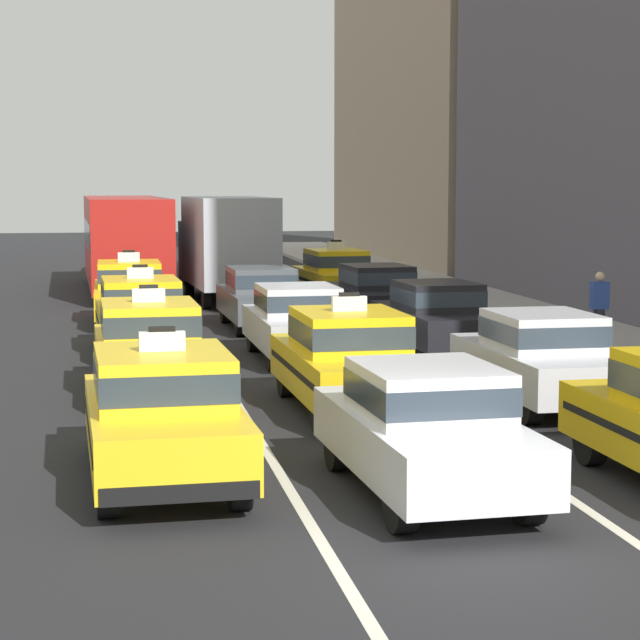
{
  "coord_description": "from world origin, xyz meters",
  "views": [
    {
      "loc": [
        -3.73,
        -10.92,
        3.7
      ],
      "look_at": [
        -0.04,
        9.51,
        1.3
      ],
      "focal_mm": 66.58,
      "sensor_mm": 36.0,
      "label": 1
    }
  ],
  "objects_px": {
    "sedan_right_second": "(541,356)",
    "pedestrian_mid_block": "(599,311)",
    "box_truck_center_fifth": "(225,244)",
    "sedan_right_fourth": "(376,293)",
    "taxi_right_fifth": "(335,275)",
    "taxi_center_second": "(348,358)",
    "sedan_center_third": "(297,320)",
    "taxi_left_fourth": "(129,291)",
    "bus_left_fifth": "(124,238)",
    "taxi_left_sixth": "(118,251)",
    "sedan_center_nearest": "(426,426)",
    "taxi_left_third": "(141,314)",
    "taxi_left_nearest": "(163,412)",
    "sedan_center_fourth": "(261,296)",
    "taxi_left_second": "(149,346)",
    "sedan_right_third": "(436,315)"
  },
  "relations": [
    {
      "from": "box_truck_center_fifth",
      "to": "taxi_left_second",
      "type": "bearing_deg",
      "value": -100.19
    },
    {
      "from": "sedan_center_third",
      "to": "sedan_center_fourth",
      "type": "xyz_separation_m",
      "value": [
        -0.06,
        5.47,
        0.0
      ]
    },
    {
      "from": "taxi_left_third",
      "to": "pedestrian_mid_block",
      "type": "relative_size",
      "value": 2.71
    },
    {
      "from": "sedan_center_nearest",
      "to": "sedan_center_third",
      "type": "height_order",
      "value": "same"
    },
    {
      "from": "box_truck_center_fifth",
      "to": "sedan_right_fourth",
      "type": "height_order",
      "value": "box_truck_center_fifth"
    },
    {
      "from": "bus_left_fifth",
      "to": "sedan_center_third",
      "type": "xyz_separation_m",
      "value": [
        3.3,
        -16.71,
        -0.97
      ]
    },
    {
      "from": "sedan_right_second",
      "to": "sedan_center_third",
      "type": "bearing_deg",
      "value": 118.34
    },
    {
      "from": "sedan_right_second",
      "to": "taxi_left_third",
      "type": "bearing_deg",
      "value": 131.01
    },
    {
      "from": "bus_left_fifth",
      "to": "sedan_right_second",
      "type": "distance_m",
      "value": 23.48
    },
    {
      "from": "taxi_left_third",
      "to": "taxi_right_fifth",
      "type": "height_order",
      "value": "same"
    },
    {
      "from": "sedan_center_third",
      "to": "taxi_left_fourth",
      "type": "bearing_deg",
      "value": 115.18
    },
    {
      "from": "sedan_right_third",
      "to": "taxi_right_fifth",
      "type": "bearing_deg",
      "value": 90.22
    },
    {
      "from": "sedan_right_second",
      "to": "pedestrian_mid_block",
      "type": "height_order",
      "value": "pedestrian_mid_block"
    },
    {
      "from": "taxi_center_second",
      "to": "taxi_right_fifth",
      "type": "distance_m",
      "value": 17.67
    },
    {
      "from": "sedan_right_second",
      "to": "taxi_right_fifth",
      "type": "bearing_deg",
      "value": 90.3
    },
    {
      "from": "taxi_left_sixth",
      "to": "sedan_center_fourth",
      "type": "xyz_separation_m",
      "value": [
        3.38,
        -20.17,
        -0.03
      ]
    },
    {
      "from": "taxi_right_fifth",
      "to": "taxi_left_sixth",
      "type": "bearing_deg",
      "value": 114.92
    },
    {
      "from": "taxi_left_sixth",
      "to": "taxi_left_second",
      "type": "bearing_deg",
      "value": -89.56
    },
    {
      "from": "sedan_center_nearest",
      "to": "sedan_center_third",
      "type": "relative_size",
      "value": 1.01
    },
    {
      "from": "bus_left_fifth",
      "to": "taxi_left_third",
      "type": "bearing_deg",
      "value": -89.67
    },
    {
      "from": "box_truck_center_fifth",
      "to": "sedan_right_fourth",
      "type": "bearing_deg",
      "value": -65.48
    },
    {
      "from": "taxi_left_third",
      "to": "sedan_center_nearest",
      "type": "relative_size",
      "value": 1.06
    },
    {
      "from": "taxi_left_third",
      "to": "sedan_right_second",
      "type": "distance_m",
      "value": 9.7
    },
    {
      "from": "sedan_right_third",
      "to": "taxi_left_sixth",
      "type": "bearing_deg",
      "value": 104.51
    },
    {
      "from": "taxi_left_nearest",
      "to": "bus_left_fifth",
      "type": "distance_m",
      "value": 26.51
    },
    {
      "from": "taxi_left_fourth",
      "to": "box_truck_center_fifth",
      "type": "relative_size",
      "value": 0.64
    },
    {
      "from": "sedan_right_second",
      "to": "sedan_right_third",
      "type": "bearing_deg",
      "value": 90.44
    },
    {
      "from": "taxi_left_fourth",
      "to": "sedan_right_fourth",
      "type": "height_order",
      "value": "taxi_left_fourth"
    },
    {
      "from": "box_truck_center_fifth",
      "to": "sedan_right_fourth",
      "type": "distance_m",
      "value": 7.88
    },
    {
      "from": "box_truck_center_fifth",
      "to": "taxi_right_fifth",
      "type": "bearing_deg",
      "value": -20.97
    },
    {
      "from": "taxi_left_fourth",
      "to": "taxi_left_sixth",
      "type": "bearing_deg",
      "value": 90.31
    },
    {
      "from": "taxi_left_fourth",
      "to": "sedan_center_fourth",
      "type": "bearing_deg",
      "value": -26.48
    },
    {
      "from": "taxi_left_nearest",
      "to": "bus_left_fifth",
      "type": "bearing_deg",
      "value": 90.07
    },
    {
      "from": "taxi_left_second",
      "to": "taxi_left_sixth",
      "type": "distance_m",
      "value": 29.35
    },
    {
      "from": "sedan_center_third",
      "to": "taxi_right_fifth",
      "type": "distance_m",
      "value": 12.03
    },
    {
      "from": "taxi_right_fifth",
      "to": "pedestrian_mid_block",
      "type": "distance_m",
      "value": 13.03
    },
    {
      "from": "taxi_left_second",
      "to": "taxi_left_sixth",
      "type": "xyz_separation_m",
      "value": [
        -0.23,
        29.35,
        0.0
      ]
    },
    {
      "from": "sedan_center_nearest",
      "to": "box_truck_center_fifth",
      "type": "xyz_separation_m",
      "value": [
        0.0,
        23.91,
        0.93
      ]
    },
    {
      "from": "sedan_center_nearest",
      "to": "sedan_right_third",
      "type": "bearing_deg",
      "value": 73.64
    },
    {
      "from": "box_truck_center_fifth",
      "to": "bus_left_fifth",
      "type": "bearing_deg",
      "value": 128.89
    },
    {
      "from": "taxi_center_second",
      "to": "sedan_center_fourth",
      "type": "xyz_separation_m",
      "value": [
        0.03,
        11.22,
        -0.03
      ]
    },
    {
      "from": "box_truck_center_fifth",
      "to": "pedestrian_mid_block",
      "type": "relative_size",
      "value": 4.16
    },
    {
      "from": "sedan_center_fourth",
      "to": "taxi_right_fifth",
      "type": "height_order",
      "value": "taxi_right_fifth"
    },
    {
      "from": "taxi_left_fourth",
      "to": "taxi_left_sixth",
      "type": "relative_size",
      "value": 1.0
    },
    {
      "from": "bus_left_fifth",
      "to": "taxi_left_sixth",
      "type": "relative_size",
      "value": 2.47
    },
    {
      "from": "taxi_left_nearest",
      "to": "sedan_right_second",
      "type": "distance_m",
      "value": 7.53
    },
    {
      "from": "sedan_center_nearest",
      "to": "sedan_right_third",
      "type": "xyz_separation_m",
      "value": [
        3.33,
        11.36,
        0.0
      ]
    },
    {
      "from": "box_truck_center_fifth",
      "to": "pedestrian_mid_block",
      "type": "bearing_deg",
      "value": -64.9
    },
    {
      "from": "taxi_right_fifth",
      "to": "sedan_center_nearest",
      "type": "bearing_deg",
      "value": -98.26
    },
    {
      "from": "taxi_left_fourth",
      "to": "sedan_center_nearest",
      "type": "xyz_separation_m",
      "value": [
        3.11,
        -18.11,
        -0.03
      ]
    }
  ]
}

